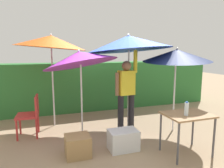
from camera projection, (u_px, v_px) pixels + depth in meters
The scene contains 12 objects.
ground_plane at pixel (116, 136), 4.41m from camera, with size 24.00×24.00×0.00m, color #9E8466.
hedge_row at pixel (92, 86), 6.47m from camera, with size 8.00×0.70×1.47m, color #2D7033.
umbrella_rainbow at pixel (129, 43), 4.70m from camera, with size 1.99×1.99×2.30m.
umbrella_orange at pixel (80, 58), 4.38m from camera, with size 1.67×1.63×2.06m.
umbrella_yellow at pixel (177, 55), 4.48m from camera, with size 1.49×1.49×1.93m.
umbrella_navy at pixel (51, 42), 4.78m from camera, with size 1.67×1.65×2.25m.
person_vendor at pixel (126, 90), 4.74m from camera, with size 0.56×0.25×1.88m.
chair_plastic at pixel (31, 113), 4.36m from camera, with size 0.47×0.47×0.89m.
cooler_box at pixel (123, 140), 3.80m from camera, with size 0.53×0.36×0.37m, color silver.
crate_cardboard at pixel (78, 146), 3.58m from camera, with size 0.42×0.40×0.37m, color #9E7A4C.
folding_table at pixel (187, 119), 3.57m from camera, with size 0.80×0.60×0.74m.
bottle_water at pixel (186, 109), 3.45m from camera, with size 0.07×0.07×0.24m.
Camera 1 is at (-1.43, -3.93, 1.81)m, focal length 32.89 mm.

